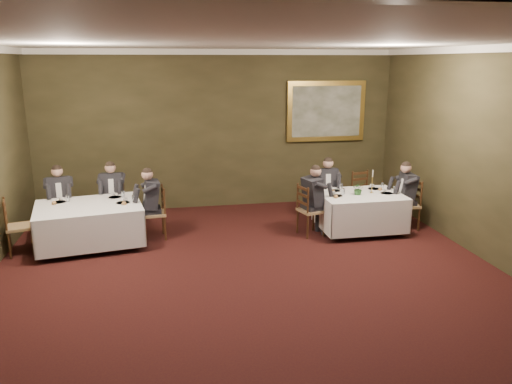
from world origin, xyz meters
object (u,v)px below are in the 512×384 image
object	(u,v)px
chair_sec_backright	(114,213)
painting	(326,111)
chair_sec_endright	(155,224)
diner_sec_backright	(113,202)
chair_sec_endleft	(20,238)
diner_sec_backleft	(61,207)
table_main	(360,209)
chair_main_endleft	(310,220)
table_second	(90,222)
diner_main_endright	(407,204)
chair_main_backright	(363,205)
diner_main_endleft	(311,209)
chair_sec_backleft	(62,218)
chair_main_endright	(407,215)
diner_main_backleft	(326,197)
chair_main_backleft	(325,207)
candlestick	(372,184)
centerpiece	(359,188)
diner_sec_endright	(154,212)

from	to	relation	value
chair_sec_backright	painting	distance (m)	5.20
chair_sec_endright	diner_sec_backright	bearing A→B (deg)	39.21
chair_sec_endleft	chair_sec_endright	bearing A→B (deg)	84.62
diner_sec_backleft	painting	bearing A→B (deg)	-177.90
painting	chair_sec_endright	bearing A→B (deg)	-154.35
table_main	chair_main_endleft	xyz separation A→B (m)	(-1.00, -0.00, -0.17)
table_second	diner_main_endright	distance (m)	6.07
chair_main_endleft	diner_sec_backleft	xyz separation A→B (m)	(-4.71, 1.02, 0.23)
chair_main_backright	table_second	bearing A→B (deg)	-5.99
diner_main_endleft	chair_sec_backleft	size ratio (longest dim) A/B	1.35
diner_main_endright	diner_sec_backright	world-z (taller)	same
chair_main_endleft	table_main	bearing A→B (deg)	75.28
chair_main_endright	chair_sec_backleft	size ratio (longest dim) A/B	1.00
painting	diner_sec_backleft	bearing A→B (deg)	-167.81
diner_main_backleft	table_main	bearing A→B (deg)	121.05
table_main	chair_main_backleft	distance (m)	0.93
chair_main_endleft	candlestick	xyz separation A→B (m)	(1.25, 0.04, 0.65)
chair_sec_backleft	candlestick	distance (m)	6.08
centerpiece	painting	world-z (taller)	painting
table_main	chair_sec_backright	xyz separation A→B (m)	(-4.74, 1.18, -0.17)
table_second	chair_main_backright	xyz separation A→B (m)	(5.50, 0.64, -0.17)
table_second	painting	world-z (taller)	painting
table_main	chair_sec_backright	world-z (taller)	chair_sec_backright
centerpiece	diner_main_endleft	bearing A→B (deg)	177.43
table_second	chair_main_endleft	size ratio (longest dim) A/B	2.03
centerpiece	diner_main_backleft	bearing A→B (deg)	113.02
table_main	diner_sec_backleft	size ratio (longest dim) A/B	1.18
table_second	chair_sec_endleft	distance (m)	1.17
table_main	chair_sec_endleft	size ratio (longest dim) A/B	1.59
diner_main_backleft	chair_sec_endright	distance (m)	3.54
table_second	painting	distance (m)	5.74
diner_sec_backleft	painting	world-z (taller)	painting
table_main	diner_main_endleft	world-z (taller)	diner_main_endleft
table_main	candlestick	bearing A→B (deg)	9.26
chair_main_backright	candlestick	xyz separation A→B (m)	(-0.18, -0.78, 0.65)
diner_sec_backright	candlestick	bearing A→B (deg)	169.85
diner_sec_backright	chair_main_endright	bearing A→B (deg)	171.13
diner_sec_backleft	painting	distance (m)	6.07
chair_main_endright	diner_sec_endright	bearing A→B (deg)	90.59
table_main	chair_sec_backleft	world-z (taller)	chair_sec_backleft
candlestick	chair_main_endright	bearing A→B (deg)	-2.93
candlestick	chair_main_backright	bearing A→B (deg)	77.06
diner_main_endright	chair_sec_backright	xyz separation A→B (m)	(-5.73, 1.18, -0.23)
diner_main_backleft	diner_main_endright	distance (m)	1.63
chair_main_endleft	chair_sec_backleft	size ratio (longest dim) A/B	1.00
chair_main_backleft	diner_main_endleft	size ratio (longest dim) A/B	0.74
diner_main_endleft	diner_main_endright	world-z (taller)	same
chair_main_backright	chair_main_endright	distance (m)	1.00
diner_main_endright	chair_sec_backleft	xyz separation A→B (m)	(-6.71, 1.02, -0.23)
diner_main_endright	chair_sec_endright	size ratio (longest dim) A/B	1.35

